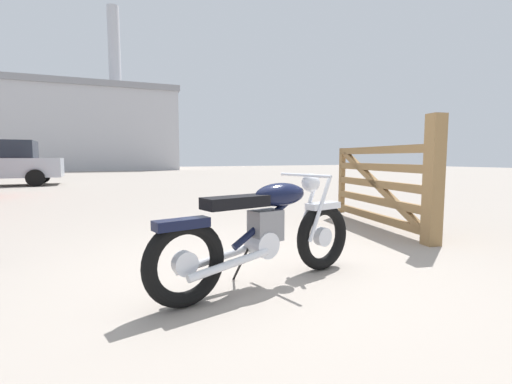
{
  "coord_description": "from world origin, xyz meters",
  "views": [
    {
      "loc": [
        -1.57,
        -2.82,
        1.07
      ],
      "look_at": [
        -0.04,
        0.21,
        0.75
      ],
      "focal_mm": 25.1,
      "sensor_mm": 36.0,
      "label": 1
    }
  ],
  "objects": [
    {
      "name": "vintage_motorcycle",
      "position": [
        -0.17,
        -0.23,
        0.45
      ],
      "size": [
        2.07,
        0.66,
        0.94
      ],
      "rotation": [
        0.0,
        0.0,
        0.18
      ],
      "color": "black",
      "rests_on": "ground_plane"
    },
    {
      "name": "ground_plane",
      "position": [
        0.0,
        0.0,
        0.0
      ],
      "size": [
        80.0,
        80.0,
        0.0
      ],
      "primitive_type": "plane",
      "color": "gray"
    },
    {
      "name": "industrial_building",
      "position": [
        -2.58,
        34.91,
        3.66
      ],
      "size": [
        20.55,
        14.3,
        15.27
      ],
      "rotation": [
        0.0,
        0.0,
        -0.08
      ],
      "color": "#B2B2B7",
      "rests_on": "ground_plane"
    },
    {
      "name": "timber_gate",
      "position": [
        2.52,
        0.97,
        0.7
      ],
      "size": [
        0.72,
        2.5,
        1.6
      ],
      "rotation": [
        0.0,
        0.0,
        1.33
      ],
      "color": "olive",
      "rests_on": "ground_plane"
    }
  ]
}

